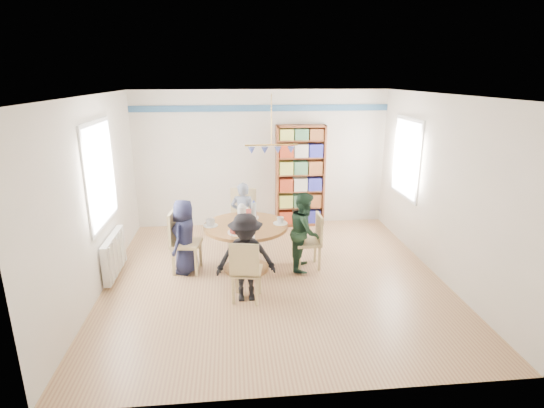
{
  "coord_description": "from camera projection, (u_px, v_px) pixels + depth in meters",
  "views": [
    {
      "loc": [
        -0.62,
        -5.83,
        2.95
      ],
      "look_at": [
        0.0,
        0.4,
        1.05
      ],
      "focal_mm": 28.0,
      "sensor_mm": 36.0,
      "label": 1
    }
  ],
  "objects": [
    {
      "name": "ground",
      "position": [
        275.0,
        277.0,
        6.47
      ],
      "size": [
        5.0,
        5.0,
        0.0
      ],
      "primitive_type": "plane",
      "color": "tan"
    },
    {
      "name": "tableware",
      "position": [
        244.0,
        220.0,
        6.53
      ],
      "size": [
        1.3,
        1.3,
        0.34
      ],
      "color": "white",
      "rests_on": "dining_table"
    },
    {
      "name": "bookshelf",
      "position": [
        300.0,
        177.0,
        8.48
      ],
      "size": [
        0.97,
        0.29,
        2.04
      ],
      "color": "brown",
      "rests_on": "ground"
    },
    {
      "name": "chair_left",
      "position": [
        181.0,
        239.0,
        6.54
      ],
      "size": [
        0.49,
        0.49,
        0.98
      ],
      "color": "#D9C085",
      "rests_on": "ground"
    },
    {
      "name": "chair_near",
      "position": [
        246.0,
        269.0,
        5.64
      ],
      "size": [
        0.46,
        0.46,
        0.89
      ],
      "color": "#D9C085",
      "rests_on": "ground"
    },
    {
      "name": "person_far",
      "position": [
        243.0,
        215.0,
        7.45
      ],
      "size": [
        0.48,
        0.37,
        1.19
      ],
      "primitive_type": "imported",
      "rotation": [
        0.0,
        0.0,
        2.94
      ],
      "color": "gray",
      "rests_on": "ground"
    },
    {
      "name": "radiator",
      "position": [
        114.0,
        255.0,
        6.42
      ],
      "size": [
        0.12,
        1.0,
        0.6
      ],
      "color": "silver",
      "rests_on": "ground"
    },
    {
      "name": "person_left",
      "position": [
        185.0,
        237.0,
        6.5
      ],
      "size": [
        0.54,
        0.66,
        1.17
      ],
      "primitive_type": "imported",
      "rotation": [
        0.0,
        0.0,
        -1.9
      ],
      "color": "#1A1D3A",
      "rests_on": "ground"
    },
    {
      "name": "person_right",
      "position": [
        305.0,
        231.0,
        6.62
      ],
      "size": [
        0.6,
        0.7,
        1.24
      ],
      "primitive_type": "imported",
      "rotation": [
        0.0,
        0.0,
        1.34
      ],
      "color": "#172F1F",
      "rests_on": "ground"
    },
    {
      "name": "room_shell",
      "position": [
        253.0,
        160.0,
        6.79
      ],
      "size": [
        5.0,
        5.0,
        5.0
      ],
      "color": "white",
      "rests_on": "ground"
    },
    {
      "name": "dining_table",
      "position": [
        246.0,
        236.0,
        6.59
      ],
      "size": [
        1.3,
        1.3,
        0.75
      ],
      "color": "olive",
      "rests_on": "ground"
    },
    {
      "name": "chair_right",
      "position": [
        312.0,
        238.0,
        6.7
      ],
      "size": [
        0.4,
        0.4,
        0.88
      ],
      "color": "#D9C085",
      "rests_on": "ground"
    },
    {
      "name": "chair_far",
      "position": [
        243.0,
        215.0,
        7.54
      ],
      "size": [
        0.53,
        0.53,
        1.04
      ],
      "color": "#D9C085",
      "rests_on": "ground"
    },
    {
      "name": "person_near",
      "position": [
        246.0,
        258.0,
        5.67
      ],
      "size": [
        0.81,
        0.47,
        1.24
      ],
      "primitive_type": "imported",
      "rotation": [
        0.0,
        0.0,
        0.02
      ],
      "color": "black",
      "rests_on": "ground"
    }
  ]
}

